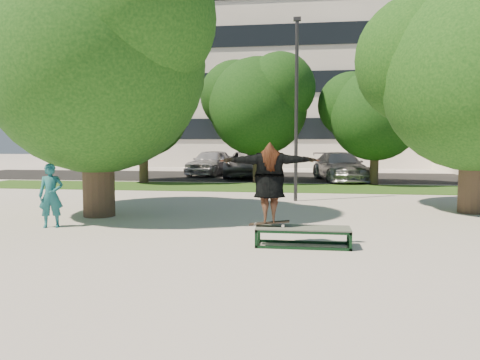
# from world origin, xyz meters

# --- Properties ---
(ground) EXTENTS (120.00, 120.00, 0.00)m
(ground) POSITION_xyz_m (0.00, 0.00, 0.00)
(ground) COLOR #A7A099
(ground) RESTS_ON ground
(grass_strip) EXTENTS (30.00, 4.00, 0.02)m
(grass_strip) POSITION_xyz_m (1.00, 9.50, 0.01)
(grass_strip) COLOR #1D4914
(grass_strip) RESTS_ON ground
(asphalt_strip) EXTENTS (40.00, 8.00, 0.01)m
(asphalt_strip) POSITION_xyz_m (0.00, 16.00, 0.01)
(asphalt_strip) COLOR black
(asphalt_strip) RESTS_ON ground
(tree_left) EXTENTS (6.96, 5.95, 7.12)m
(tree_left) POSITION_xyz_m (-4.29, 1.09, 4.42)
(tree_left) COLOR #38281E
(tree_left) RESTS_ON ground
(tree_right) EXTENTS (6.24, 5.33, 6.51)m
(tree_right) POSITION_xyz_m (5.92, 3.08, 4.09)
(tree_right) COLOR #38281E
(tree_right) RESTS_ON ground
(bg_tree_left) EXTENTS (5.28, 4.51, 5.77)m
(bg_tree_left) POSITION_xyz_m (-6.57, 11.07, 3.73)
(bg_tree_left) COLOR #38281E
(bg_tree_left) RESTS_ON ground
(bg_tree_mid) EXTENTS (5.76, 4.92, 6.24)m
(bg_tree_mid) POSITION_xyz_m (-1.08, 12.08, 4.02)
(bg_tree_mid) COLOR #38281E
(bg_tree_mid) RESTS_ON ground
(bg_tree_right) EXTENTS (5.04, 4.31, 5.43)m
(bg_tree_right) POSITION_xyz_m (4.43, 11.57, 3.49)
(bg_tree_right) COLOR #38281E
(bg_tree_right) RESTS_ON ground
(lamppost) EXTENTS (0.25, 0.15, 6.11)m
(lamppost) POSITION_xyz_m (1.00, 5.00, 3.15)
(lamppost) COLOR #2D2D30
(lamppost) RESTS_ON ground
(office_building) EXTENTS (30.00, 14.12, 16.00)m
(office_building) POSITION_xyz_m (-2.00, 31.98, 8.00)
(office_building) COLOR #B9B5AC
(office_building) RESTS_ON ground
(grind_box) EXTENTS (1.80, 0.60, 0.38)m
(grind_box) POSITION_xyz_m (1.29, -1.95, 0.19)
(grind_box) COLOR black
(grind_box) RESTS_ON ground
(skater_rig) EXTENTS (1.95, 0.74, 1.62)m
(skater_rig) POSITION_xyz_m (0.64, -1.95, 1.22)
(skater_rig) COLOR white
(skater_rig) RESTS_ON grind_box
(bystander) EXTENTS (0.64, 0.51, 1.51)m
(bystander) POSITION_xyz_m (-4.57, -0.75, 0.76)
(bystander) COLOR #1A5E64
(bystander) RESTS_ON ground
(car_silver_a) EXTENTS (2.64, 4.83, 1.56)m
(car_silver_a) POSITION_xyz_m (-4.28, 16.50, 0.78)
(car_silver_a) COLOR silver
(car_silver_a) RESTS_ON asphalt_strip
(car_dark) EXTENTS (1.96, 4.51, 1.44)m
(car_dark) POSITION_xyz_m (-1.68, 15.37, 0.72)
(car_dark) COLOR black
(car_dark) RESTS_ON asphalt_strip
(car_grey) EXTENTS (2.92, 5.47, 1.46)m
(car_grey) POSITION_xyz_m (-2.00, 15.42, 0.73)
(car_grey) COLOR slate
(car_grey) RESTS_ON asphalt_strip
(car_silver_b) EXTENTS (3.03, 5.37, 1.47)m
(car_silver_b) POSITION_xyz_m (3.09, 13.51, 0.73)
(car_silver_b) COLOR #9E9EA3
(car_silver_b) RESTS_ON asphalt_strip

